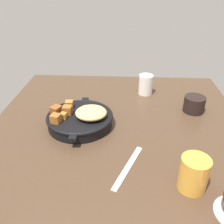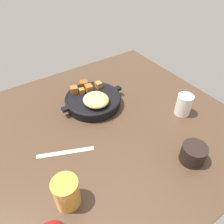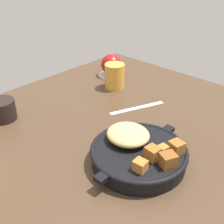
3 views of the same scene
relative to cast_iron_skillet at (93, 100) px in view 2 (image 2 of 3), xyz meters
The scene contains 6 objects.
ground_plane 14.73cm from the cast_iron_skillet, 70.09° to the left, with size 103.43×91.51×2.40cm, color #473323.
cast_iron_skillet is the anchor object (origin of this frame).
butter_knife 26.73cm from the cast_iron_skillet, 39.00° to the left, with size 19.29×1.60×0.36cm, color silver.
coffee_mug_dark 44.10cm from the cast_iron_skillet, 106.32° to the left, with size 8.02×8.02×6.24cm, color black.
white_creamer_pitcher 36.71cm from the cast_iron_skillet, 138.15° to the left, with size 6.08×6.08×8.72cm, color white.
juice_glass_amber 42.53cm from the cast_iron_skillet, 50.42° to the left, with size 7.19×7.19×9.23cm, color gold.
Camera 2 is at (28.60, 50.69, 58.85)cm, focal length 34.90 mm.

